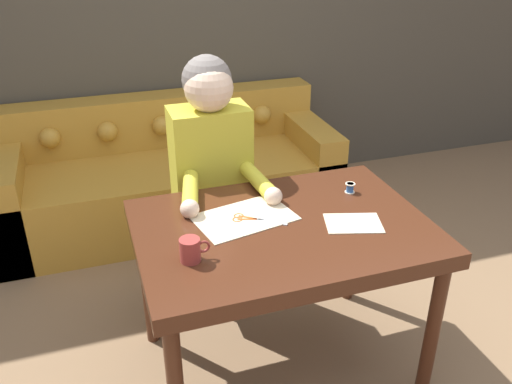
{
  "coord_description": "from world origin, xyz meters",
  "views": [
    {
      "loc": [
        -0.81,
        -1.7,
        1.88
      ],
      "look_at": [
        -0.18,
        0.17,
        0.86
      ],
      "focal_mm": 38.0,
      "sensor_mm": 36.0,
      "label": 1
    }
  ],
  "objects": [
    {
      "name": "mug",
      "position": [
        -0.52,
        -0.08,
        0.8
      ],
      "size": [
        0.11,
        0.08,
        0.09
      ],
      "color": "#9E3833",
      "rests_on": "dining_table"
    },
    {
      "name": "dining_table",
      "position": [
        -0.11,
        0.05,
        0.67
      ],
      "size": [
        1.18,
        0.83,
        0.76
      ],
      "color": "#472314",
      "rests_on": "ground_plane"
    },
    {
      "name": "wall_back",
      "position": [
        0.0,
        2.03,
        1.3
      ],
      "size": [
        8.0,
        0.06,
        2.6
      ],
      "color": "#474238",
      "rests_on": "ground_plane"
    },
    {
      "name": "scissors",
      "position": [
        -0.22,
        0.13,
        0.76
      ],
      "size": [
        0.22,
        0.15,
        0.01
      ],
      "color": "silver",
      "rests_on": "dining_table"
    },
    {
      "name": "pattern_paper_main",
      "position": [
        -0.24,
        0.15,
        0.76
      ],
      "size": [
        0.44,
        0.33,
        0.0
      ],
      "color": "beige",
      "rests_on": "dining_table"
    },
    {
      "name": "pattern_paper_offcut",
      "position": [
        0.16,
        -0.03,
        0.76
      ],
      "size": [
        0.26,
        0.22,
        0.0
      ],
      "color": "beige",
      "rests_on": "dining_table"
    },
    {
      "name": "ground_plane",
      "position": [
        0.0,
        0.0,
        0.0
      ],
      "size": [
        16.0,
        16.0,
        0.0
      ],
      "primitive_type": "plane",
      "color": "#846647"
    },
    {
      "name": "person",
      "position": [
        -0.26,
        0.64,
        0.68
      ],
      "size": [
        0.45,
        0.6,
        1.32
      ],
      "color": "#33281E",
      "rests_on": "ground_plane"
    },
    {
      "name": "couch",
      "position": [
        -0.33,
        1.6,
        0.29
      ],
      "size": [
        2.17,
        0.85,
        0.79
      ],
      "color": "#B7842D",
      "rests_on": "ground_plane"
    },
    {
      "name": "thread_spool",
      "position": [
        0.28,
        0.22,
        0.78
      ],
      "size": [
        0.04,
        0.04,
        0.05
      ],
      "color": "#3366B2",
      "rests_on": "dining_table"
    }
  ]
}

